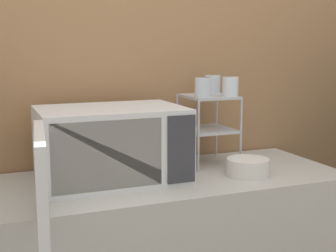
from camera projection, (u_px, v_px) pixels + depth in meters
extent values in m
cube|color=#9E7047|center=(138.00, 78.00, 2.23)|extent=(8.00, 0.06, 2.60)
cube|color=silver|center=(111.00, 144.00, 1.90)|extent=(0.58, 0.39, 0.30)
cube|color=#B7B2A8|center=(108.00, 156.00, 1.70)|extent=(0.42, 0.01, 0.26)
cube|color=#333338|center=(182.00, 149.00, 1.80)|extent=(0.11, 0.01, 0.27)
cube|color=silver|center=(41.00, 179.00, 1.40)|extent=(0.08, 0.45, 0.29)
cylinder|color=#B2B2B7|center=(199.00, 136.00, 2.03)|extent=(0.01, 0.01, 0.32)
cylinder|color=#B2B2B7|center=(241.00, 132.00, 2.11)|extent=(0.01, 0.01, 0.32)
cylinder|color=#B2B2B7|center=(177.00, 127.00, 2.25)|extent=(0.01, 0.01, 0.32)
cylinder|color=#B2B2B7|center=(217.00, 124.00, 2.33)|extent=(0.01, 0.01, 0.32)
cube|color=#B2B2B7|center=(208.00, 130.00, 2.18)|extent=(0.21, 0.24, 0.01)
cube|color=#B2B2B7|center=(209.00, 97.00, 2.15)|extent=(0.21, 0.24, 0.01)
cylinder|color=silver|center=(203.00, 88.00, 2.05)|extent=(0.07, 0.07, 0.09)
cylinder|color=silver|center=(213.00, 84.00, 2.24)|extent=(0.07, 0.07, 0.09)
cylinder|color=silver|center=(230.00, 87.00, 2.10)|extent=(0.07, 0.07, 0.09)
cylinder|color=silver|center=(248.00, 174.00, 2.00)|extent=(0.10, 0.10, 0.01)
cylinder|color=silver|center=(248.00, 167.00, 1.99)|extent=(0.18, 0.18, 0.07)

